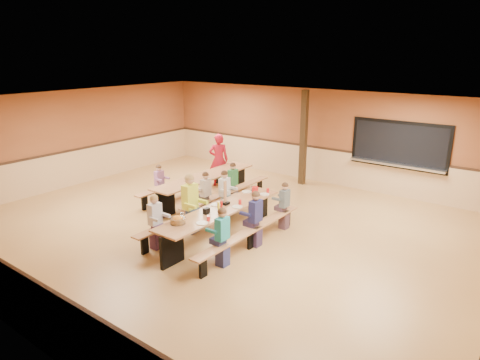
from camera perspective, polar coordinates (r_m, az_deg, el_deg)
The scene contains 23 objects.
ground at distance 10.50m, azimuth -2.65°, elevation -6.37°, with size 12.00×12.00×0.00m, color #9C6E3B.
room_envelope at distance 10.25m, azimuth -2.70°, elevation -2.82°, with size 12.04×10.04×3.02m.
kitchen_pass_through at distance 13.15m, azimuth 20.43°, elevation 4.16°, with size 2.78×0.28×1.38m.
structural_post at distance 13.69m, azimuth 8.47°, elevation 5.54°, with size 0.18×0.18×3.00m, color black.
cafeteria_table_main at distance 9.71m, azimuth -2.53°, elevation -5.01°, with size 1.91×3.70×0.74m.
cafeteria_table_second at distance 12.22m, azimuth -4.66°, elevation -0.41°, with size 1.91×3.70×0.74m.
seated_child_white_left at distance 9.40m, azimuth -11.22°, elevation -5.54°, with size 0.37×0.30×1.21m, color silver, non-canonical shape.
seated_adult_yellow at distance 10.07m, azimuth -6.66°, elevation -3.20°, with size 0.47×0.38×1.41m, color #E2EF3A, non-canonical shape.
seated_child_grey_left at distance 11.00m, azimuth -2.07°, elevation -1.89°, with size 0.37×0.30×1.21m, color silver, non-canonical shape.
seated_child_teal_right at distance 8.51m, azimuth -2.37°, elevation -7.69°, with size 0.37×0.30×1.21m, color teal, non-canonical shape.
seated_child_navy_right at distance 9.34m, azimuth 2.09°, elevation -5.26°, with size 0.39×0.32×1.25m, color #202150, non-canonical shape.
seated_child_char_right at distance 10.30m, azimuth 5.94°, elevation -3.48°, with size 0.34×0.28×1.15m, color #4A5255, non-canonical shape.
seated_child_purple_sec at distance 12.10m, azimuth -10.67°, elevation -0.64°, with size 0.33×0.27×1.12m, color #8F5683, non-canonical shape.
seated_child_green_sec at distance 11.86m, azimuth -0.95°, elevation -0.55°, with size 0.36×0.29×1.19m, color #2C703A, non-canonical shape.
seated_child_tan_sec at distance 11.03m, azimuth -4.57°, elevation -1.96°, with size 0.36×0.29×1.18m, color #AF9D8D, non-canonical shape.
standing_woman at distance 13.54m, azimuth -2.86°, elevation 2.71°, with size 0.61×0.40×1.67m, color #A71324.
punch_pitcher at distance 10.44m, azimuth 2.02°, elevation -1.51°, with size 0.16×0.16×0.22m, color red.
chip_bowl at distance 8.88m, azimuth -8.31°, elevation -5.31°, with size 0.32×0.32×0.15m, color #FDA028, non-canonical shape.
napkin_dispenser at distance 9.33m, azimuth -4.49°, elevation -4.13°, with size 0.10×0.14×0.13m, color black.
condiment_mustard at distance 9.55m, azimuth -2.88°, elevation -3.46°, with size 0.06×0.06×0.17m, color yellow.
condiment_ketchup at distance 9.63m, azimuth -2.49°, elevation -3.29°, with size 0.06×0.06×0.17m, color #B2140F.
table_paddle at distance 9.84m, azimuth -1.98°, elevation -2.51°, with size 0.16×0.16×0.56m.
place_settings at distance 9.61m, azimuth -2.55°, elevation -3.52°, with size 0.65×3.30×0.11m, color beige, non-canonical shape.
Camera 1 is at (6.19, -7.41, 4.13)m, focal length 32.00 mm.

